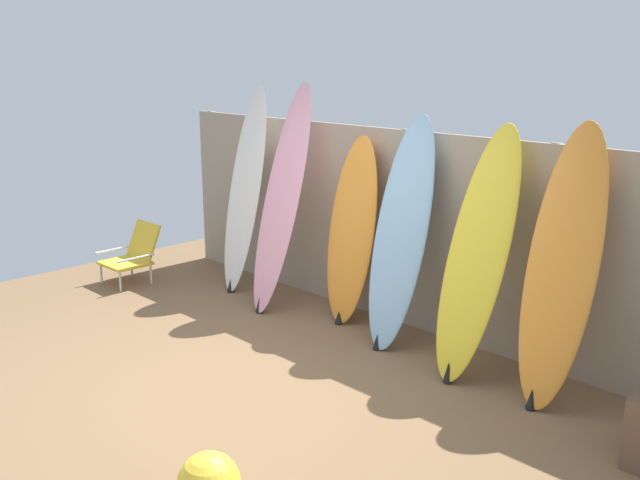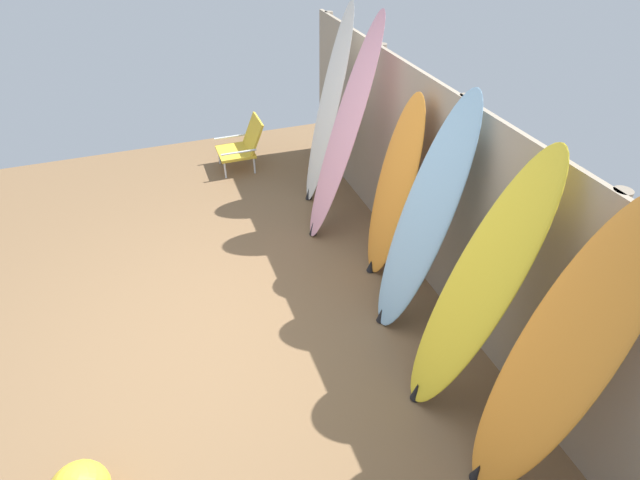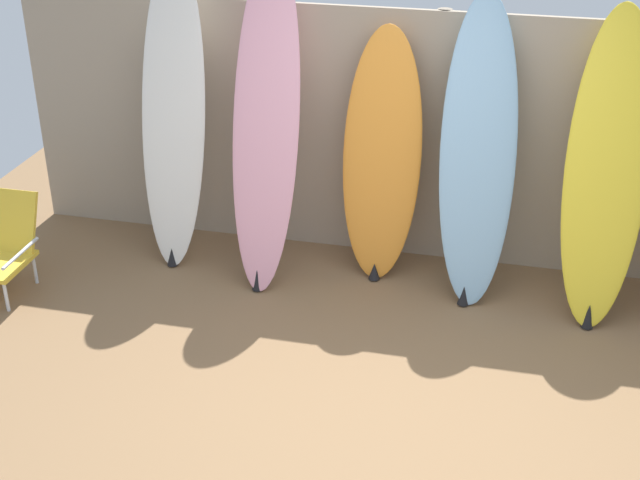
# 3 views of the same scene
# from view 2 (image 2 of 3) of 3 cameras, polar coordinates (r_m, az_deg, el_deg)

# --- Properties ---
(ground) EXTENTS (7.68, 7.68, 0.00)m
(ground) POSITION_cam_2_polar(r_m,az_deg,el_deg) (4.32, -11.46, -10.58)
(ground) COLOR brown
(fence_back) EXTENTS (6.08, 0.11, 1.80)m
(fence_back) POSITION_cam_2_polar(r_m,az_deg,el_deg) (4.32, 14.05, 4.42)
(fence_back) COLOR gray
(fence_back) RESTS_ON ground
(surfboard_white_0) EXTENTS (0.47, 0.55, 2.14)m
(surfboard_white_0) POSITION_cam_2_polar(r_m,az_deg,el_deg) (5.50, 0.87, 14.51)
(surfboard_white_0) COLOR white
(surfboard_white_0) RESTS_ON ground
(surfboard_pink_1) EXTENTS (0.49, 0.76, 2.20)m
(surfboard_pink_1) POSITION_cam_2_polar(r_m,az_deg,el_deg) (4.86, 2.62, 11.73)
(surfboard_pink_1) COLOR pink
(surfboard_pink_1) RESTS_ON ground
(surfboard_orange_2) EXTENTS (0.54, 0.41, 1.74)m
(surfboard_orange_2) POSITION_cam_2_polar(r_m,az_deg,el_deg) (4.43, 8.38, 5.49)
(surfboard_orange_2) COLOR orange
(surfboard_orange_2) RESTS_ON ground
(surfboard_skyblue_3) EXTENTS (0.58, 0.73, 1.97)m
(surfboard_skyblue_3) POSITION_cam_2_polar(r_m,az_deg,el_deg) (3.87, 11.73, 2.10)
(surfboard_skyblue_3) COLOR #8CB7D6
(surfboard_skyblue_3) RESTS_ON ground
(surfboard_yellow_4) EXTENTS (0.51, 0.75, 1.95)m
(surfboard_yellow_4) POSITION_cam_2_polar(r_m,az_deg,el_deg) (3.34, 17.43, -5.63)
(surfboard_yellow_4) COLOR yellow
(surfboard_yellow_4) RESTS_ON ground
(surfboard_orange_5) EXTENTS (0.58, 0.75, 2.01)m
(surfboard_orange_5) POSITION_cam_2_polar(r_m,az_deg,el_deg) (3.02, 25.39, -12.69)
(surfboard_orange_5) COLOR orange
(surfboard_orange_5) RESTS_ON ground
(beach_chair) EXTENTS (0.50, 0.56, 0.64)m
(beach_chair) POSITION_cam_2_polar(r_m,az_deg,el_deg) (6.54, -8.76, 10.78)
(beach_chair) COLOR silver
(beach_chair) RESTS_ON ground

